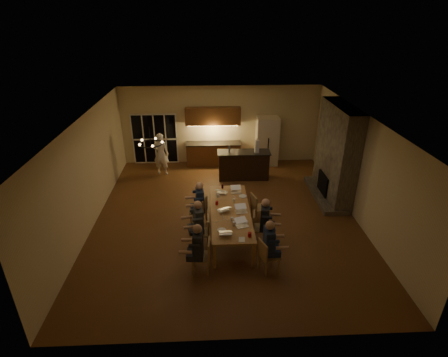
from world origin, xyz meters
TOP-DOWN VIEW (x-y plane):
  - floor at (0.00, 0.00)m, footprint 9.00×9.00m
  - back_wall at (0.00, 4.52)m, footprint 8.00×0.04m
  - left_wall at (-4.02, 0.00)m, footprint 0.04×9.00m
  - right_wall at (4.02, 0.00)m, footprint 0.04×9.00m
  - ceiling at (0.00, 0.00)m, footprint 8.00×9.00m
  - french_doors at (-2.70, 4.47)m, footprint 1.86×0.08m
  - fireplace at (3.70, 1.20)m, footprint 0.58×2.50m
  - kitchenette at (-0.30, 4.20)m, footprint 2.24×0.68m
  - refrigerator at (1.90, 4.15)m, footprint 0.90×0.68m
  - dining_table at (0.08, -0.86)m, footprint 1.10×3.12m
  - bar_island at (0.82, 2.80)m, footprint 1.98×0.71m
  - chair_left_near at (-0.73, -2.45)m, footprint 0.46×0.46m
  - chair_left_mid at (-0.74, -1.43)m, footprint 0.45×0.45m
  - chair_left_far at (-0.84, -0.31)m, footprint 0.56×0.56m
  - chair_right_near at (0.94, -2.50)m, footprint 0.56×0.56m
  - chair_right_mid at (0.90, -1.30)m, footprint 0.50×0.50m
  - chair_right_far at (1.01, -0.20)m, footprint 0.55×0.55m
  - person_left_near at (-0.80, -2.49)m, footprint 0.63×0.63m
  - person_right_near at (0.92, -2.42)m, footprint 0.61×0.61m
  - person_left_mid at (-0.81, -1.38)m, footprint 0.71×0.71m
  - person_right_mid at (0.98, -1.36)m, footprint 0.70×0.70m
  - person_left_far at (-0.78, -0.30)m, footprint 0.66×0.66m
  - standing_person at (-2.34, 3.35)m, footprint 0.68×0.52m
  - chandelier at (-1.99, -0.75)m, footprint 0.63×0.63m
  - laptop_a at (-0.11, -1.95)m, footprint 0.32×0.28m
  - laptop_b at (0.34, -1.65)m, footprint 0.39×0.36m
  - laptop_c at (-0.12, -0.82)m, footprint 0.41×0.39m
  - laptop_d at (0.38, -0.94)m, footprint 0.36×0.32m
  - laptop_e at (-0.10, 0.24)m, footprint 0.41×0.39m
  - laptop_f at (0.33, 0.22)m, footprint 0.33×0.30m
  - mug_front at (0.09, -1.37)m, footprint 0.08×0.08m
  - mug_mid at (0.22, -0.34)m, footprint 0.07×0.07m
  - mug_back at (-0.24, -0.05)m, footprint 0.08×0.08m
  - redcup_near at (0.48, -2.13)m, footprint 0.09×0.09m
  - redcup_mid at (-0.29, -0.50)m, footprint 0.08×0.08m
  - redcup_far at (0.25, 0.48)m, footprint 0.10×0.10m
  - can_silver at (0.12, -1.62)m, footprint 0.07×0.07m
  - can_cola at (-0.08, 0.53)m, footprint 0.07×0.07m
  - plate_near at (0.39, -1.46)m, footprint 0.25×0.25m
  - plate_left at (-0.20, -1.82)m, footprint 0.23×0.23m
  - plate_far at (0.51, -0.04)m, footprint 0.24×0.24m
  - notepad at (0.28, -2.25)m, footprint 0.17×0.23m
  - bar_bottle at (0.28, 2.88)m, footprint 0.07×0.07m
  - bar_blender at (1.28, 2.72)m, footprint 0.16×0.16m

SIDE VIEW (x-z plane):
  - floor at x=0.00m, z-range 0.00..0.00m
  - dining_table at x=0.08m, z-range 0.00..0.75m
  - chair_left_near at x=-0.73m, z-range 0.00..0.89m
  - chair_left_mid at x=-0.74m, z-range 0.00..0.89m
  - chair_left_far at x=-0.84m, z-range 0.00..0.89m
  - chair_right_near at x=0.94m, z-range 0.00..0.89m
  - chair_right_mid at x=0.90m, z-range 0.00..0.89m
  - chair_right_far at x=1.01m, z-range 0.00..0.89m
  - bar_island at x=0.82m, z-range 0.00..1.08m
  - person_left_near at x=-0.80m, z-range 0.00..1.38m
  - person_right_near at x=0.92m, z-range 0.00..1.38m
  - person_left_mid at x=-0.81m, z-range 0.00..1.38m
  - person_right_mid at x=0.98m, z-range 0.00..1.38m
  - person_left_far at x=-0.78m, z-range 0.00..1.38m
  - notepad at x=0.28m, z-range 0.75..0.76m
  - plate_near at x=0.39m, z-range 0.75..0.77m
  - plate_left at x=-0.20m, z-range 0.75..0.77m
  - plate_far at x=0.51m, z-range 0.75..0.77m
  - mug_front at x=0.09m, z-range 0.75..0.85m
  - mug_mid at x=0.22m, z-range 0.75..0.85m
  - mug_back at x=-0.24m, z-range 0.75..0.85m
  - redcup_near at x=0.48m, z-range 0.75..0.87m
  - redcup_mid at x=-0.29m, z-range 0.75..0.87m
  - redcup_far at x=0.25m, z-range 0.75..0.87m
  - can_silver at x=0.12m, z-range 0.75..0.87m
  - can_cola at x=-0.08m, z-range 0.75..0.87m
  - standing_person at x=-2.34m, z-range 0.00..1.68m
  - laptop_a at x=-0.11m, z-range 0.75..0.98m
  - laptop_b at x=0.34m, z-range 0.75..0.98m
  - laptop_c at x=-0.12m, z-range 0.75..0.98m
  - laptop_d at x=0.38m, z-range 0.75..0.98m
  - laptop_e at x=-0.10m, z-range 0.75..0.98m
  - laptop_f at x=0.33m, z-range 0.75..0.98m
  - refrigerator at x=1.90m, z-range 0.00..2.00m
  - french_doors at x=-2.70m, z-range 0.00..2.10m
  - kitchenette at x=-0.30m, z-range 0.00..2.40m
  - bar_bottle at x=0.28m, z-range 1.08..1.32m
  - bar_blender at x=1.28m, z-range 1.08..1.56m
  - back_wall at x=0.00m, z-range 0.00..3.20m
  - left_wall at x=-4.02m, z-range 0.00..3.20m
  - right_wall at x=4.02m, z-range 0.00..3.20m
  - fireplace at x=3.70m, z-range 0.00..3.20m
  - chandelier at x=-1.99m, z-range 2.73..2.77m
  - ceiling at x=0.00m, z-range 3.20..3.24m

